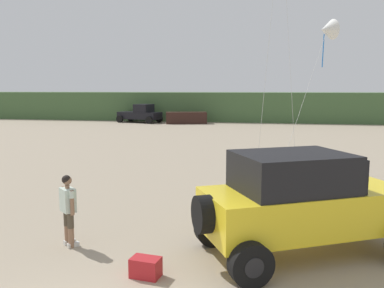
{
  "coord_description": "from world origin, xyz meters",
  "views": [
    {
      "loc": [
        2.67,
        -4.78,
        3.6
      ],
      "look_at": [
        0.82,
        4.83,
        2.28
      ],
      "focal_mm": 38.2,
      "sensor_mm": 36.0,
      "label": 1
    }
  ],
  "objects": [
    {
      "name": "person_watching",
      "position": [
        -1.82,
        3.56,
        0.94
      ],
      "size": [
        0.5,
        0.47,
        1.67
      ],
      "color": "#8C664C",
      "rests_on": "ground_plane"
    },
    {
      "name": "jeep",
      "position": [
        3.4,
        4.06,
        1.2
      ],
      "size": [
        5.0,
        4.1,
        2.26
      ],
      "color": "yellow",
      "rests_on": "ground_plane"
    },
    {
      "name": "kite_pink_ribbon",
      "position": [
        5.32,
        16.9,
        6.5
      ],
      "size": [
        2.98,
        6.3,
        7.09
      ],
      "color": "white",
      "rests_on": "ground_plane"
    },
    {
      "name": "dune_ridge",
      "position": [
        0.48,
        42.84,
        1.6
      ],
      "size": [
        90.0,
        7.46,
        3.2
      ],
      "primitive_type": "cube",
      "color": "#426038",
      "rests_on": "ground_plane"
    },
    {
      "name": "distant_pickup",
      "position": [
        -11.07,
        37.31,
        0.94
      ],
      "size": [
        4.93,
        3.43,
        1.98
      ],
      "color": "black",
      "rests_on": "ground_plane"
    },
    {
      "name": "distant_sedan",
      "position": [
        -6.0,
        37.02,
        0.6
      ],
      "size": [
        4.5,
        2.72,
        1.2
      ],
      "primitive_type": "cube",
      "rotation": [
        0.0,
        0.0,
        0.26
      ],
      "color": "black",
      "rests_on": "ground_plane"
    },
    {
      "name": "cooler_box",
      "position": [
        0.38,
        2.38,
        0.19
      ],
      "size": [
        0.6,
        0.43,
        0.38
      ],
      "primitive_type": "cube",
      "rotation": [
        0.0,
        0.0,
        -0.13
      ],
      "color": "#B21E23",
      "rests_on": "ground_plane"
    }
  ]
}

